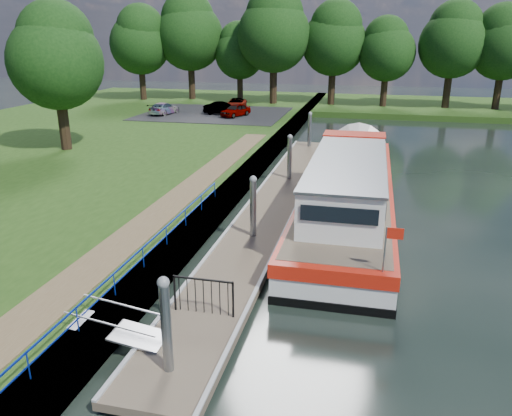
% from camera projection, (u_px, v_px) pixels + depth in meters
% --- Properties ---
extents(ground, '(160.00, 160.00, 0.00)m').
position_uv_depth(ground, '(177.00, 370.00, 12.93)').
color(ground, black).
rests_on(ground, ground).
extents(bank_edge, '(1.10, 90.00, 0.78)m').
position_uv_depth(bank_edge, '(235.00, 187.00, 27.16)').
color(bank_edge, '#473D2D').
rests_on(bank_edge, ground).
extents(far_bank, '(60.00, 18.00, 0.60)m').
position_uv_depth(far_bank, '(440.00, 107.00, 58.12)').
color(far_bank, '#203E11').
rests_on(far_bank, ground).
extents(footpath, '(1.60, 40.00, 0.05)m').
position_uv_depth(footpath, '(149.00, 222.00, 20.98)').
color(footpath, brown).
rests_on(footpath, riverbank).
extents(carpark, '(14.00, 12.00, 0.06)m').
position_uv_depth(carpark, '(215.00, 114.00, 49.99)').
color(carpark, black).
rests_on(carpark, riverbank).
extents(blue_fence, '(0.04, 18.04, 0.72)m').
position_uv_depth(blue_fence, '(129.00, 265.00, 15.85)').
color(blue_fence, '#0C2DBF').
rests_on(blue_fence, riverbank).
extents(pontoon, '(2.50, 30.00, 0.56)m').
position_uv_depth(pontoon, '(274.00, 206.00, 24.84)').
color(pontoon, brown).
rests_on(pontoon, ground).
extents(mooring_piles, '(0.30, 27.30, 3.55)m').
position_uv_depth(mooring_piles, '(274.00, 185.00, 24.48)').
color(mooring_piles, gray).
rests_on(mooring_piles, ground).
extents(gangway, '(2.58, 1.00, 0.92)m').
position_uv_depth(gangway, '(119.00, 330.00, 13.59)').
color(gangway, '#A5A8AD').
rests_on(gangway, ground).
extents(gate_panel, '(1.85, 0.05, 1.15)m').
position_uv_depth(gate_panel, '(203.00, 291.00, 14.58)').
color(gate_panel, black).
rests_on(gate_panel, ground).
extents(barge, '(4.36, 21.15, 4.78)m').
position_uv_depth(barge, '(350.00, 186.00, 24.89)').
color(barge, black).
rests_on(barge, ground).
extents(horizon_trees, '(54.38, 10.03, 12.87)m').
position_uv_depth(horizon_trees, '(323.00, 38.00, 55.47)').
color(horizon_trees, '#332316').
rests_on(horizon_trees, ground).
extents(bank_tree_a, '(6.12, 6.12, 9.72)m').
position_uv_depth(bank_tree_a, '(56.00, 55.00, 32.54)').
color(bank_tree_a, '#332316').
rests_on(bank_tree_a, riverbank).
extents(car_a, '(2.64, 3.73, 1.18)m').
position_uv_depth(car_a, '(236.00, 110.00, 47.88)').
color(car_a, '#999999').
rests_on(car_a, carpark).
extents(car_b, '(3.73, 1.51, 1.20)m').
position_uv_depth(car_b, '(222.00, 108.00, 49.07)').
color(car_b, '#999999').
rests_on(car_b, carpark).
extents(car_c, '(2.16, 4.13, 1.14)m').
position_uv_depth(car_c, '(164.00, 108.00, 49.25)').
color(car_c, '#999999').
rests_on(car_c, carpark).
extents(car_d, '(2.24, 4.14, 1.10)m').
position_uv_depth(car_d, '(236.00, 104.00, 52.81)').
color(car_d, '#999999').
rests_on(car_d, carpark).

